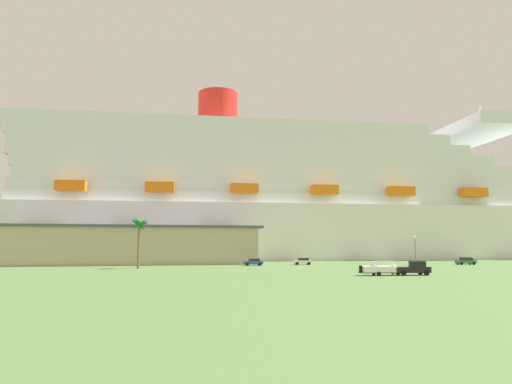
{
  "coord_description": "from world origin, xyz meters",
  "views": [
    {
      "loc": [
        -29.45,
        -87.02,
        4.86
      ],
      "look_at": [
        -1.58,
        31.58,
        19.17
      ],
      "focal_mm": 31.19,
      "sensor_mm": 36.0,
      "label": 1
    }
  ],
  "objects": [
    {
      "name": "ground_plane",
      "position": [
        0.0,
        30.0,
        0.0
      ],
      "size": [
        600.0,
        600.0,
        0.0
      ],
      "primitive_type": "plane",
      "color": "#4C6B38"
    },
    {
      "name": "cruise_ship",
      "position": [
        21.1,
        55.89,
        17.7
      ],
      "size": [
        250.27,
        58.65,
        63.44
      ],
      "color": "white",
      "rests_on": "ground_plane"
    },
    {
      "name": "terminal_building",
      "position": [
        -34.98,
        30.91,
        4.68
      ],
      "size": [
        65.34,
        27.91,
        9.31
      ],
      "color": "#B7A88C",
      "rests_on": "ground_plane"
    },
    {
      "name": "pickup_truck",
      "position": [
        10.77,
        -23.81,
        1.04
      ],
      "size": [
        5.78,
        2.74,
        2.2
      ],
      "color": "black",
      "rests_on": "ground_plane"
    },
    {
      "name": "small_boat_on_trailer",
      "position": [
        5.7,
        -23.29,
        0.96
      ],
      "size": [
        7.24,
        2.57,
        2.15
      ],
      "color": "#595960",
      "rests_on": "ground_plane"
    },
    {
      "name": "palm_tree",
      "position": [
        -31.88,
        5.94,
        8.18
      ],
      "size": [
        3.29,
        3.33,
        10.01
      ],
      "color": "brown",
      "rests_on": "ground_plane"
    },
    {
      "name": "street_lamp",
      "position": [
        29.69,
        4.69,
        4.52
      ],
      "size": [
        0.56,
        0.56,
        6.78
      ],
      "color": "slate",
      "rests_on": "ground_plane"
    },
    {
      "name": "parked_car_blue_suv",
      "position": [
        -6.6,
        12.77,
        0.83
      ],
      "size": [
        4.5,
        2.38,
        1.58
      ],
      "color": "#264C99",
      "rests_on": "ground_plane"
    },
    {
      "name": "parked_car_green_wagon",
      "position": [
        43.57,
        5.45,
        0.83
      ],
      "size": [
        4.78,
        2.62,
        1.58
      ],
      "color": "#2D723F",
      "rests_on": "ground_plane"
    },
    {
      "name": "parked_car_red_hatchback",
      "position": [
        48.13,
        11.49,
        0.83
      ],
      "size": [
        4.26,
        2.18,
        1.58
      ],
      "color": "red",
      "rests_on": "ground_plane"
    },
    {
      "name": "parked_car_white_van",
      "position": [
        5.8,
        14.42,
        0.83
      ],
      "size": [
        4.45,
        2.46,
        1.58
      ],
      "color": "white",
      "rests_on": "ground_plane"
    }
  ]
}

